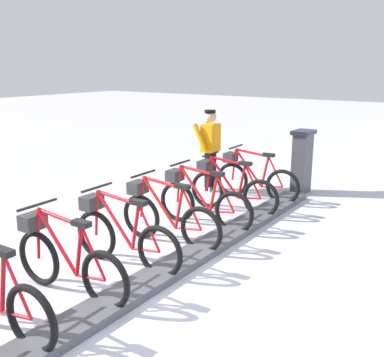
{
  "coord_description": "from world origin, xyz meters",
  "views": [
    {
      "loc": [
        -3.21,
        3.7,
        2.53
      ],
      "look_at": [
        0.5,
        -1.65,
        0.9
      ],
      "focal_mm": 42.37,
      "sensor_mm": 36.0,
      "label": 1
    }
  ],
  "objects_px": {
    "bike_docked_2": "(201,201)",
    "worker_near_rack": "(210,147)",
    "bike_docked_4": "(122,235)",
    "bike_docked_3": "(166,216)",
    "bike_docked_0": "(253,178)",
    "payment_kiosk": "(302,161)",
    "bike_docked_1": "(229,188)",
    "bike_docked_5": "(65,259)"
  },
  "relations": [
    {
      "from": "bike_docked_2",
      "to": "bike_docked_5",
      "type": "bearing_deg",
      "value": 90.0
    },
    {
      "from": "bike_docked_1",
      "to": "bike_docked_4",
      "type": "height_order",
      "value": "same"
    },
    {
      "from": "bike_docked_1",
      "to": "bike_docked_4",
      "type": "bearing_deg",
      "value": 90.0
    },
    {
      "from": "payment_kiosk",
      "to": "worker_near_rack",
      "type": "relative_size",
      "value": 0.77
    },
    {
      "from": "payment_kiosk",
      "to": "bike_docked_2",
      "type": "xyz_separation_m",
      "value": [
        0.57,
        2.82,
        -0.24
      ]
    },
    {
      "from": "worker_near_rack",
      "to": "bike_docked_1",
      "type": "bearing_deg",
      "value": 136.06
    },
    {
      "from": "payment_kiosk",
      "to": "bike_docked_5",
      "type": "bearing_deg",
      "value": 84.12
    },
    {
      "from": "worker_near_rack",
      "to": "bike_docked_0",
      "type": "bearing_deg",
      "value": 174.54
    },
    {
      "from": "payment_kiosk",
      "to": "bike_docked_1",
      "type": "distance_m",
      "value": 2.0
    },
    {
      "from": "bike_docked_3",
      "to": "bike_docked_5",
      "type": "relative_size",
      "value": 1.0
    },
    {
      "from": "payment_kiosk",
      "to": "bike_docked_5",
      "type": "height_order",
      "value": "payment_kiosk"
    },
    {
      "from": "payment_kiosk",
      "to": "bike_docked_4",
      "type": "bearing_deg",
      "value": 82.98
    },
    {
      "from": "payment_kiosk",
      "to": "bike_docked_4",
      "type": "height_order",
      "value": "payment_kiosk"
    },
    {
      "from": "bike_docked_1",
      "to": "bike_docked_2",
      "type": "xyz_separation_m",
      "value": [
        0.0,
        0.91,
        0.0
      ]
    },
    {
      "from": "bike_docked_0",
      "to": "bike_docked_3",
      "type": "xyz_separation_m",
      "value": [
        0.0,
        2.74,
        0.0
      ]
    },
    {
      "from": "payment_kiosk",
      "to": "bike_docked_5",
      "type": "xyz_separation_m",
      "value": [
        0.57,
        5.55,
        -0.24
      ]
    },
    {
      "from": "bike_docked_2",
      "to": "payment_kiosk",
      "type": "bearing_deg",
      "value": -101.48
    },
    {
      "from": "bike_docked_0",
      "to": "bike_docked_5",
      "type": "bearing_deg",
      "value": 90.0
    },
    {
      "from": "bike_docked_2",
      "to": "worker_near_rack",
      "type": "distance_m",
      "value": 2.25
    },
    {
      "from": "bike_docked_0",
      "to": "worker_near_rack",
      "type": "xyz_separation_m",
      "value": [
        1.05,
        -0.1,
        0.48
      ]
    },
    {
      "from": "bike_docked_2",
      "to": "bike_docked_5",
      "type": "xyz_separation_m",
      "value": [
        0.0,
        2.74,
        0.0
      ]
    },
    {
      "from": "bike_docked_1",
      "to": "bike_docked_4",
      "type": "distance_m",
      "value": 2.74
    },
    {
      "from": "bike_docked_1",
      "to": "bike_docked_5",
      "type": "height_order",
      "value": "same"
    },
    {
      "from": "bike_docked_3",
      "to": "worker_near_rack",
      "type": "height_order",
      "value": "worker_near_rack"
    },
    {
      "from": "bike_docked_0",
      "to": "bike_docked_1",
      "type": "height_order",
      "value": "same"
    },
    {
      "from": "bike_docked_3",
      "to": "bike_docked_4",
      "type": "height_order",
      "value": "same"
    },
    {
      "from": "payment_kiosk",
      "to": "worker_near_rack",
      "type": "bearing_deg",
      "value": 28.71
    },
    {
      "from": "payment_kiosk",
      "to": "bike_docked_3",
      "type": "relative_size",
      "value": 0.74
    },
    {
      "from": "payment_kiosk",
      "to": "bike_docked_4",
      "type": "xyz_separation_m",
      "value": [
        0.57,
        4.64,
        -0.24
      ]
    },
    {
      "from": "bike_docked_4",
      "to": "worker_near_rack",
      "type": "xyz_separation_m",
      "value": [
        1.05,
        -3.75,
        0.48
      ]
    },
    {
      "from": "bike_docked_1",
      "to": "bike_docked_2",
      "type": "height_order",
      "value": "same"
    },
    {
      "from": "bike_docked_5",
      "to": "worker_near_rack",
      "type": "height_order",
      "value": "worker_near_rack"
    },
    {
      "from": "payment_kiosk",
      "to": "bike_docked_2",
      "type": "height_order",
      "value": "payment_kiosk"
    },
    {
      "from": "bike_docked_1",
      "to": "worker_near_rack",
      "type": "xyz_separation_m",
      "value": [
        1.05,
        -1.01,
        0.48
      ]
    },
    {
      "from": "payment_kiosk",
      "to": "bike_docked_1",
      "type": "xyz_separation_m",
      "value": [
        0.57,
        1.9,
        -0.24
      ]
    },
    {
      "from": "worker_near_rack",
      "to": "bike_docked_5",
      "type": "bearing_deg",
      "value": 102.7
    },
    {
      "from": "bike_docked_3",
      "to": "bike_docked_0",
      "type": "bearing_deg",
      "value": -90.0
    },
    {
      "from": "bike_docked_4",
      "to": "worker_near_rack",
      "type": "distance_m",
      "value": 3.93
    },
    {
      "from": "bike_docked_2",
      "to": "bike_docked_3",
      "type": "height_order",
      "value": "same"
    },
    {
      "from": "payment_kiosk",
      "to": "bike_docked_3",
      "type": "distance_m",
      "value": 3.78
    },
    {
      "from": "payment_kiosk",
      "to": "bike_docked_2",
      "type": "relative_size",
      "value": 0.74
    },
    {
      "from": "bike_docked_0",
      "to": "bike_docked_2",
      "type": "xyz_separation_m",
      "value": [
        0.0,
        1.83,
        0.0
      ]
    }
  ]
}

